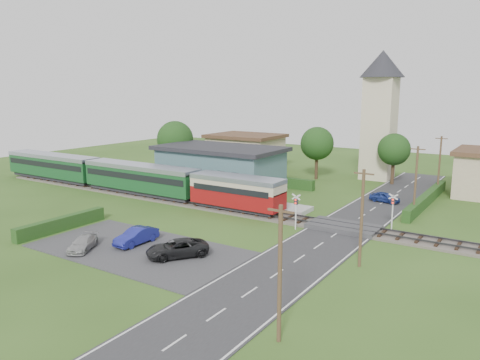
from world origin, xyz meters
The scene contains 31 objects.
ground centered at (0.00, 0.00, 0.00)m, with size 120.00×120.00×0.00m, color #2D4C19.
railway_track centered at (0.00, 2.00, 0.11)m, with size 76.00×3.20×0.49m.
road centered at (10.00, 0.00, 0.03)m, with size 6.00×70.00×0.05m, color #28282B.
car_park centered at (-1.50, -12.00, 0.04)m, with size 17.00×9.00×0.08m, color #333335.
crossing_deck centered at (10.00, 2.00, 0.23)m, with size 6.20×3.40×0.45m, color #333335.
platform centered at (-10.00, 5.20, 0.23)m, with size 30.00×3.00×0.45m, color gray.
equipment_hut centered at (-18.00, 5.20, 1.75)m, with size 2.30×2.30×2.55m.
station_building centered at (-10.00, 10.99, 2.69)m, with size 16.00×9.00×5.30m.
train centered at (-18.24, 2.00, 2.18)m, with size 43.20×2.90×3.40m.
church_tower centered at (5.00, 28.00, 10.23)m, with size 6.00×6.00×17.60m.
house_west centered at (-15.00, 25.00, 2.79)m, with size 10.80×8.80×5.50m.
hedge_carpark centered at (-11.00, -12.00, 0.60)m, with size 0.80×9.00×1.20m, color #193814.
hedge_roadside centered at (14.20, 16.00, 0.60)m, with size 0.80×18.00×1.20m, color #193814.
hedge_station centered at (-10.00, 15.50, 0.65)m, with size 22.00×0.80×1.30m, color #193814.
tree_a centered at (-20.00, 14.00, 5.38)m, with size 5.20×5.20×8.00m.
tree_b centered at (-2.00, 23.00, 5.02)m, with size 4.60×4.60×7.34m.
tree_c centered at (8.00, 25.00, 4.65)m, with size 4.20×4.20×6.78m.
utility_pole_a centered at (14.20, -18.00, 3.63)m, with size 1.40×0.22×7.00m.
utility_pole_b centered at (14.20, -6.00, 3.63)m, with size 1.40×0.22×7.00m.
utility_pole_c centered at (14.20, 10.00, 3.63)m, with size 1.40×0.22×7.00m.
utility_pole_d centered at (14.20, 22.00, 3.63)m, with size 1.40×0.22×7.00m.
crossing_signal_near centered at (6.40, -0.41, 2.14)m, with size 0.84×0.28×3.28m.
crossing_signal_far centered at (13.60, 4.39, 2.14)m, with size 0.84×0.28×3.28m.
streetlamp_west centered at (-22.00, 20.00, 3.04)m, with size 0.30×0.30×5.15m.
streetlamp_east centered at (16.00, 27.00, 3.04)m, with size 0.30×0.30×5.15m.
car_on_road centered at (10.14, 14.23, 0.62)m, with size 1.34×3.34×1.14m, color navy.
car_park_blue centered at (-2.50, -11.21, 0.73)m, with size 1.38×3.95×1.30m, color navy.
car_park_silver centered at (-4.96, -14.50, 0.59)m, with size 1.44×3.54×1.03m, color #9C9C9C.
car_park_dark centered at (2.19, -11.66, 0.72)m, with size 2.13×4.61×1.28m, color black.
pedestrian_near centered at (-3.82, 5.23, 1.28)m, with size 0.60×0.40×1.66m, color gray.
pedestrian_far centered at (-17.57, 5.60, 1.31)m, with size 0.83×0.65×1.72m, color gray.
Camera 1 is at (24.22, -36.96, 12.31)m, focal length 35.00 mm.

